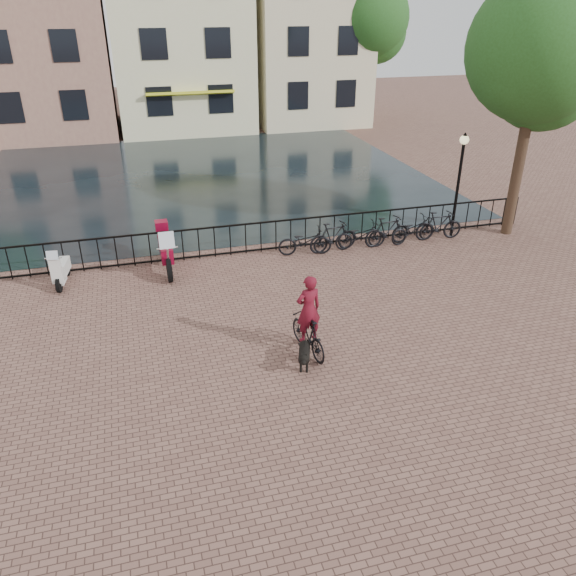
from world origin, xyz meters
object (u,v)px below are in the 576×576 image
object	(u,v)px
lamp_post	(460,168)
dog	(304,355)
cyclist	(308,320)
scooter	(60,263)
motorcycle	(165,245)

from	to	relation	value
lamp_post	dog	xyz separation A→B (m)	(-7.26, -6.15, -2.08)
cyclist	scooter	world-z (taller)	cyclist
dog	motorcycle	xyz separation A→B (m)	(-2.49, 6.01, 0.50)
motorcycle	scooter	world-z (taller)	motorcycle
motorcycle	scooter	size ratio (longest dim) A/B	1.57
cyclist	dog	size ratio (longest dim) A/B	2.43
lamp_post	motorcycle	xyz separation A→B (m)	(-9.75, -0.14, -1.57)
lamp_post	cyclist	distance (m)	9.10
dog	motorcycle	bearing A→B (deg)	131.63
motorcycle	scooter	distance (m)	2.97
scooter	dog	bearing A→B (deg)	-39.64
lamp_post	motorcycle	size ratio (longest dim) A/B	1.53
cyclist	scooter	distance (m)	7.81
motorcycle	cyclist	bearing A→B (deg)	-63.93
cyclist	dog	xyz separation A→B (m)	(-0.26, -0.55, -0.57)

